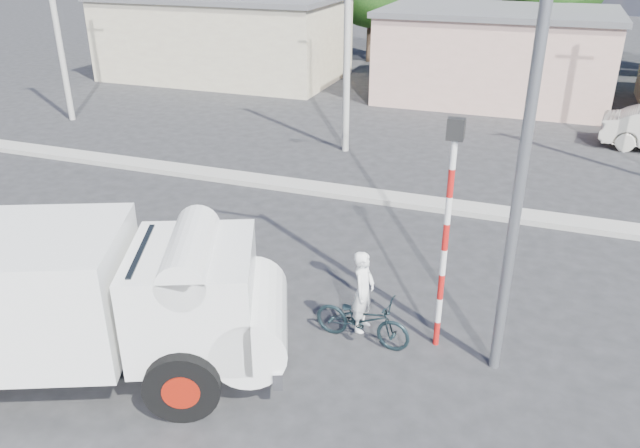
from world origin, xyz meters
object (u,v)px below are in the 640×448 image
(traffic_pole, at_px, (447,219))
(cyclist, at_px, (363,305))
(streetlight, at_px, (522,89))
(truck, at_px, (84,300))
(bicycle, at_px, (362,319))

(traffic_pole, bearing_deg, cyclist, -163.68)
(cyclist, bearing_deg, traffic_pole, -68.10)
(traffic_pole, bearing_deg, streetlight, -17.73)
(truck, bearing_deg, cyclist, 8.50)
(streetlight, bearing_deg, traffic_pole, 162.27)
(truck, xyz_separation_m, cyclist, (4.10, 2.52, -0.72))
(cyclist, height_order, traffic_pole, traffic_pole)
(truck, height_order, bicycle, truck)
(bicycle, bearing_deg, streetlight, -82.09)
(bicycle, distance_m, streetlight, 5.02)
(truck, xyz_separation_m, traffic_pole, (5.44, 2.91, 1.08))
(truck, height_order, streetlight, streetlight)
(traffic_pole, bearing_deg, truck, -151.83)
(traffic_pole, bearing_deg, bicycle, -163.68)
(bicycle, height_order, cyclist, cyclist)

